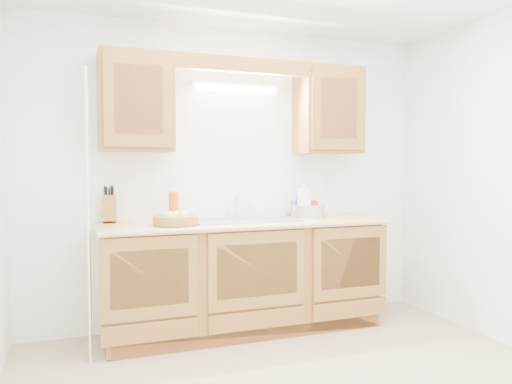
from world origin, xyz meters
name	(u,v)px	position (x,y,z in m)	size (l,w,h in m)	color
room	(311,182)	(0.00, 0.00, 1.25)	(3.52, 3.50, 2.50)	tan
base_cabinets	(244,277)	(0.00, 1.20, 0.44)	(2.20, 0.60, 0.86)	#955D2B
countertop	(245,223)	(0.00, 1.19, 0.88)	(2.30, 0.63, 0.04)	#E6B778
upper_cabinet_left	(136,103)	(-0.83, 1.33, 1.83)	(0.55, 0.33, 0.75)	#955D2B
upper_cabinet_right	(328,111)	(0.83, 1.33, 1.83)	(0.55, 0.33, 0.75)	#955D2B
valance	(244,65)	(0.00, 1.19, 2.14)	(2.20, 0.05, 0.12)	#955D2B
fluorescent_fixture	(236,87)	(0.00, 1.42, 2.00)	(0.76, 0.08, 0.08)	white
sink	(244,229)	(0.00, 1.21, 0.83)	(0.84, 0.46, 0.36)	#9E9EA3
wire_shelf_pole	(88,217)	(-1.20, 0.94, 1.00)	(0.03, 0.03, 2.00)	silver
outlet_plate	(331,187)	(0.95, 1.49, 1.15)	(0.08, 0.01, 0.12)	white
fruit_basket	(176,219)	(-0.58, 1.09, 0.95)	(0.37, 0.37, 0.10)	olive
knife_block	(109,209)	(-1.03, 1.44, 1.01)	(0.11, 0.17, 0.30)	#955D2B
orange_canister	(174,206)	(-0.54, 1.35, 1.02)	(0.09, 0.09, 0.25)	#E95B0C
soap_bottle	(298,205)	(0.54, 1.34, 1.00)	(0.09, 0.09, 0.20)	blue
sponge	(293,214)	(0.54, 1.44, 0.91)	(0.12, 0.08, 0.02)	#CC333F
paper_towel	(304,204)	(0.54, 1.21, 1.02)	(0.15, 0.15, 0.29)	silver
apple_bowl	(309,210)	(0.60, 1.25, 0.96)	(0.34, 0.34, 0.15)	silver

